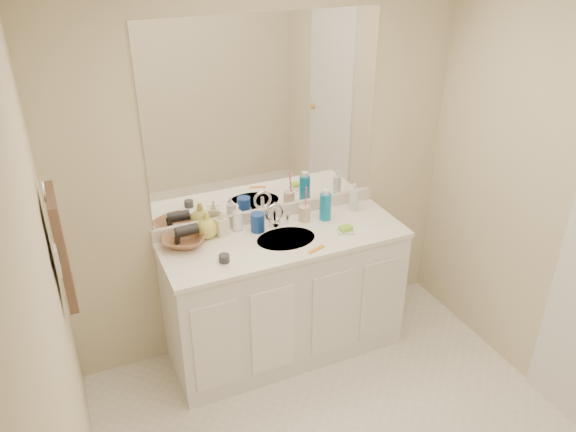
# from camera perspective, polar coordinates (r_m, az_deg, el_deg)

# --- Properties ---
(wall_back) EXTENTS (2.60, 0.02, 2.40)m
(wall_back) POSITION_cam_1_polar(r_m,az_deg,el_deg) (3.53, -2.16, 4.41)
(wall_back) COLOR beige
(wall_back) RESTS_ON floor
(wall_left) EXTENTS (0.02, 2.60, 2.40)m
(wall_left) POSITION_cam_1_polar(r_m,az_deg,el_deg) (2.21, -21.57, -13.89)
(wall_left) COLOR beige
(wall_left) RESTS_ON floor
(vanity_cabinet) EXTENTS (1.50, 0.55, 0.85)m
(vanity_cabinet) POSITION_cam_1_polar(r_m,az_deg,el_deg) (3.70, -0.32, -8.26)
(vanity_cabinet) COLOR white
(vanity_cabinet) RESTS_ON floor
(countertop) EXTENTS (1.52, 0.57, 0.03)m
(countertop) POSITION_cam_1_polar(r_m,az_deg,el_deg) (3.45, -0.34, -2.36)
(countertop) COLOR white
(countertop) RESTS_ON vanity_cabinet
(backsplash) EXTENTS (1.52, 0.03, 0.08)m
(backsplash) POSITION_cam_1_polar(r_m,az_deg,el_deg) (3.64, -1.99, 0.28)
(backsplash) COLOR silver
(backsplash) RESTS_ON countertop
(sink_basin) EXTENTS (0.37, 0.37, 0.02)m
(sink_basin) POSITION_cam_1_polar(r_m,az_deg,el_deg) (3.44, -0.20, -2.47)
(sink_basin) COLOR beige
(sink_basin) RESTS_ON countertop
(faucet) EXTENTS (0.02, 0.02, 0.11)m
(faucet) POSITION_cam_1_polar(r_m,az_deg,el_deg) (3.55, -1.38, -0.19)
(faucet) COLOR silver
(faucet) RESTS_ON countertop
(mirror) EXTENTS (1.48, 0.01, 1.20)m
(mirror) POSITION_cam_1_polar(r_m,az_deg,el_deg) (3.40, -2.23, 9.95)
(mirror) COLOR white
(mirror) RESTS_ON wall_back
(blue_mug) EXTENTS (0.10, 0.10, 0.12)m
(blue_mug) POSITION_cam_1_polar(r_m,az_deg,el_deg) (3.49, -3.11, -0.65)
(blue_mug) COLOR navy
(blue_mug) RESTS_ON countertop
(tan_cup) EXTENTS (0.08, 0.08, 0.10)m
(tan_cup) POSITION_cam_1_polar(r_m,az_deg,el_deg) (3.61, 1.67, 0.27)
(tan_cup) COLOR #D2B094
(tan_cup) RESTS_ON countertop
(toothbrush) EXTENTS (0.02, 0.04, 0.18)m
(toothbrush) POSITION_cam_1_polar(r_m,az_deg,el_deg) (3.57, 1.83, 1.69)
(toothbrush) COLOR #F23F76
(toothbrush) RESTS_ON tan_cup
(mouthwash_bottle) EXTENTS (0.10, 0.10, 0.18)m
(mouthwash_bottle) POSITION_cam_1_polar(r_m,az_deg,el_deg) (3.62, 3.81, 0.95)
(mouthwash_bottle) COLOR #0D74A3
(mouthwash_bottle) RESTS_ON countertop
(clear_pump_bottle) EXTENTS (0.08, 0.08, 0.15)m
(clear_pump_bottle) POSITION_cam_1_polar(r_m,az_deg,el_deg) (3.76, 6.67, 1.65)
(clear_pump_bottle) COLOR silver
(clear_pump_bottle) RESTS_ON countertop
(soap_dish) EXTENTS (0.13, 0.12, 0.01)m
(soap_dish) POSITION_cam_1_polar(r_m,az_deg,el_deg) (3.52, 5.85, -1.52)
(soap_dish) COLOR silver
(soap_dish) RESTS_ON countertop
(green_soap) EXTENTS (0.08, 0.06, 0.03)m
(green_soap) POSITION_cam_1_polar(r_m,az_deg,el_deg) (3.51, 5.87, -1.26)
(green_soap) COLOR #8BCC31
(green_soap) RESTS_ON soap_dish
(orange_comb) EXTENTS (0.12, 0.06, 0.01)m
(orange_comb) POSITION_cam_1_polar(r_m,az_deg,el_deg) (3.32, 2.90, -3.42)
(orange_comb) COLOR orange
(orange_comb) RESTS_ON countertop
(dark_jar) EXTENTS (0.07, 0.07, 0.04)m
(dark_jar) POSITION_cam_1_polar(r_m,az_deg,el_deg) (3.22, -6.51, -4.29)
(dark_jar) COLOR #2C2D32
(dark_jar) RESTS_ON countertop
(soap_bottle_white) EXTENTS (0.08, 0.08, 0.18)m
(soap_bottle_white) POSITION_cam_1_polar(r_m,az_deg,el_deg) (3.50, -5.17, -0.13)
(soap_bottle_white) COLOR white
(soap_bottle_white) RESTS_ON countertop
(soap_bottle_cream) EXTENTS (0.09, 0.10, 0.17)m
(soap_bottle_cream) POSITION_cam_1_polar(r_m,az_deg,el_deg) (3.46, -6.82, -0.65)
(soap_bottle_cream) COLOR beige
(soap_bottle_cream) RESTS_ON countertop
(soap_bottle_yellow) EXTENTS (0.14, 0.14, 0.17)m
(soap_bottle_yellow) POSITION_cam_1_polar(r_m,az_deg,el_deg) (3.44, -8.27, -0.88)
(soap_bottle_yellow) COLOR #D3CC52
(soap_bottle_yellow) RESTS_ON countertop
(wicker_basket) EXTENTS (0.34, 0.34, 0.06)m
(wicker_basket) POSITION_cam_1_polar(r_m,az_deg,el_deg) (3.41, -10.49, -2.37)
(wicker_basket) COLOR brown
(wicker_basket) RESTS_ON countertop
(hair_dryer) EXTENTS (0.14, 0.07, 0.07)m
(hair_dryer) POSITION_cam_1_polar(r_m,az_deg,el_deg) (3.39, -10.25, -1.46)
(hair_dryer) COLOR black
(hair_dryer) RESTS_ON wicker_basket
(towel_ring) EXTENTS (0.01, 0.11, 0.11)m
(towel_ring) POSITION_cam_1_polar(r_m,az_deg,el_deg) (2.70, -23.57, 2.43)
(towel_ring) COLOR silver
(towel_ring) RESTS_ON wall_left
(hand_towel) EXTENTS (0.04, 0.32, 0.55)m
(hand_towel) POSITION_cam_1_polar(r_m,az_deg,el_deg) (2.83, -22.04, -2.97)
(hand_towel) COLOR #3B2B1F
(hand_towel) RESTS_ON towel_ring
(switch_plate) EXTENTS (0.01, 0.08, 0.13)m
(switch_plate) POSITION_cam_1_polar(r_m,az_deg,el_deg) (2.63, -22.37, -4.19)
(switch_plate) COLOR silver
(switch_plate) RESTS_ON wall_left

